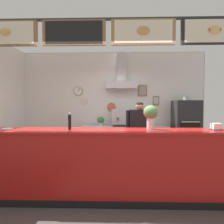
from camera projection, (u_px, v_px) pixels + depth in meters
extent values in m
plane|color=#3F3A38|center=(109.00, 190.00, 3.37)|extent=(6.27, 6.27, 0.00)
cube|color=#9E9E99|center=(112.00, 104.00, 5.72)|extent=(5.22, 0.12, 2.97)
cube|color=white|center=(112.00, 104.00, 5.66)|extent=(5.18, 0.01, 2.93)
cylinder|color=black|center=(78.00, 91.00, 5.65)|extent=(0.25, 0.02, 0.25)
cylinder|color=white|center=(78.00, 91.00, 5.64)|extent=(0.24, 0.01, 0.24)
cube|color=black|center=(79.00, 90.00, 5.63)|extent=(0.06, 0.01, 0.08)
cylinder|color=beige|center=(84.00, 101.00, 5.66)|extent=(0.20, 0.02, 0.20)
cylinder|color=#C1664C|center=(111.00, 107.00, 5.64)|extent=(0.26, 0.02, 0.26)
cylinder|color=beige|center=(140.00, 106.00, 5.62)|extent=(0.22, 0.02, 0.22)
cube|color=#997047|center=(142.00, 91.00, 5.60)|extent=(0.26, 0.02, 0.32)
cube|color=#989898|center=(142.00, 91.00, 5.59)|extent=(0.19, 0.01, 0.23)
cube|color=#997047|center=(156.00, 101.00, 5.60)|extent=(0.18, 0.02, 0.26)
cube|color=silver|center=(156.00, 101.00, 5.59)|extent=(0.13, 0.01, 0.19)
cube|color=silver|center=(122.00, 85.00, 5.44)|extent=(0.86, 0.39, 0.20)
cube|color=silver|center=(122.00, 67.00, 5.50)|extent=(0.24, 0.24, 0.80)
cube|color=#2D2D2D|center=(109.00, 19.00, 3.22)|extent=(4.51, 0.04, 0.04)
cube|color=olive|center=(6.00, 34.00, 3.25)|extent=(1.04, 0.05, 0.42)
cube|color=#F2E5C6|center=(5.00, 33.00, 3.22)|extent=(0.93, 0.01, 0.37)
ellipsoid|color=#DBAD60|center=(5.00, 32.00, 3.21)|extent=(0.19, 0.04, 0.13)
cube|color=tan|center=(5.00, 32.00, 3.20)|extent=(0.18, 0.01, 0.03)
cube|color=olive|center=(74.00, 33.00, 3.22)|extent=(1.04, 0.05, 0.42)
cube|color=black|center=(74.00, 32.00, 3.19)|extent=(0.93, 0.01, 0.37)
cube|color=#9E754C|center=(143.00, 32.00, 3.19)|extent=(1.04, 0.05, 0.42)
cube|color=#F2E5C6|center=(143.00, 31.00, 3.16)|extent=(0.93, 0.01, 0.37)
ellipsoid|color=tan|center=(143.00, 31.00, 3.15)|extent=(0.21, 0.04, 0.15)
cube|color=tan|center=(144.00, 30.00, 3.14)|extent=(0.20, 0.01, 0.04)
cube|color=black|center=(213.00, 31.00, 3.16)|extent=(1.04, 0.05, 0.42)
cube|color=#F2E5C6|center=(214.00, 31.00, 3.13)|extent=(0.93, 0.01, 0.37)
ellipsoid|color=#E5BC70|center=(215.00, 30.00, 3.12)|extent=(0.21, 0.04, 0.15)
cube|color=#B74233|center=(215.00, 30.00, 3.11)|extent=(0.20, 0.01, 0.04)
cube|color=#B21916|center=(108.00, 165.00, 3.05)|extent=(4.24, 0.57, 1.05)
cube|color=red|center=(108.00, 131.00, 3.03)|extent=(4.32, 0.60, 0.03)
cube|color=black|center=(107.00, 205.00, 2.78)|extent=(4.24, 0.02, 0.10)
cube|color=#A3A5AD|center=(124.00, 142.00, 5.35)|extent=(2.33, 0.58, 0.91)
cube|color=gray|center=(124.00, 152.00, 5.36)|extent=(2.21, 0.54, 0.02)
cube|color=#232326|center=(186.00, 130.00, 5.17)|extent=(0.63, 0.62, 1.58)
cube|color=black|center=(190.00, 127.00, 4.85)|extent=(0.47, 0.02, 0.20)
cube|color=#B7BABF|center=(191.00, 122.00, 4.82)|extent=(0.44, 0.02, 0.02)
cylinder|color=#B7BABF|center=(186.00, 99.00, 5.14)|extent=(0.14, 0.14, 0.10)
cube|color=#232328|center=(139.00, 153.00, 4.27)|extent=(0.34, 0.22, 0.85)
cube|color=black|center=(139.00, 122.00, 4.25)|extent=(0.44, 0.25, 0.51)
cylinder|color=black|center=(151.00, 120.00, 4.25)|extent=(0.08, 0.08, 0.44)
cylinder|color=black|center=(128.00, 120.00, 4.24)|extent=(0.08, 0.08, 0.44)
sphere|color=tan|center=(140.00, 106.00, 4.23)|extent=(0.18, 0.18, 0.18)
ellipsoid|color=black|center=(140.00, 104.00, 4.23)|extent=(0.17, 0.17, 0.10)
cube|color=#B7BABF|center=(122.00, 117.00, 5.31)|extent=(0.54, 0.38, 0.45)
cylinder|color=#4C4C51|center=(118.00, 119.00, 5.09)|extent=(0.06, 0.06, 0.06)
cube|color=black|center=(122.00, 126.00, 5.08)|extent=(0.48, 0.10, 0.04)
sphere|color=black|center=(128.00, 114.00, 5.09)|extent=(0.04, 0.04, 0.04)
cylinder|color=beige|center=(101.00, 124.00, 5.37)|extent=(0.12, 0.12, 0.07)
ellipsoid|color=#387A3D|center=(101.00, 120.00, 5.37)|extent=(0.20, 0.20, 0.18)
cylinder|color=#9E563D|center=(141.00, 124.00, 5.36)|extent=(0.09, 0.09, 0.09)
ellipsoid|color=#47894C|center=(141.00, 120.00, 5.35)|extent=(0.17, 0.17, 0.16)
cylinder|color=white|center=(7.00, 129.00, 3.11)|extent=(0.17, 0.17, 0.01)
cylinder|color=silver|center=(151.00, 123.00, 3.07)|extent=(0.12, 0.12, 0.19)
cylinder|color=gray|center=(150.00, 127.00, 3.07)|extent=(0.11, 0.11, 0.06)
ellipsoid|color=#5B844C|center=(151.00, 112.00, 3.07)|extent=(0.22, 0.22, 0.22)
cylinder|color=black|center=(70.00, 122.00, 3.05)|extent=(0.05, 0.05, 0.22)
sphere|color=gray|center=(70.00, 114.00, 3.04)|extent=(0.04, 0.04, 0.04)
cube|color=#262628|center=(216.00, 129.00, 3.03)|extent=(0.16, 0.16, 0.01)
cylinder|color=#262628|center=(211.00, 126.00, 3.03)|extent=(0.01, 0.01, 0.11)
cylinder|color=#262628|center=(221.00, 126.00, 3.03)|extent=(0.01, 0.01, 0.11)
cube|color=white|center=(216.00, 126.00, 3.03)|extent=(0.13, 0.13, 0.10)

